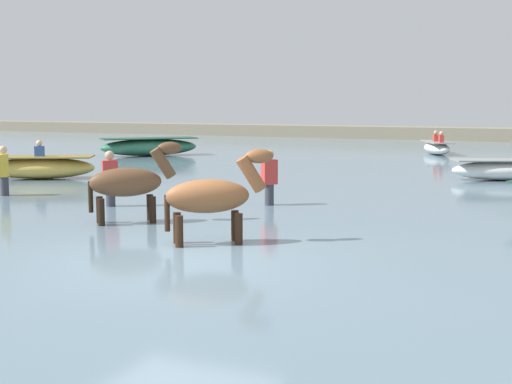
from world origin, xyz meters
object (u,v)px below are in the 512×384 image
at_px(boat_mid_outer, 149,147).
at_px(person_wading_close, 269,185).
at_px(boat_near_starboard, 437,148).
at_px(boat_distant_west, 40,167).
at_px(horse_trailing_chestnut, 212,199).
at_px(person_onlooker_right, 110,186).
at_px(person_wading_mid, 4,177).
at_px(horse_lead_bay, 130,185).
at_px(boat_distant_east, 503,170).

bearing_deg(boat_mid_outer, person_wading_close, -46.44).
bearing_deg(boat_near_starboard, boat_distant_west, -120.70).
height_order(horse_trailing_chestnut, boat_mid_outer, horse_trailing_chestnut).
bearing_deg(person_onlooker_right, boat_distant_west, 145.25).
xyz_separation_m(horse_trailing_chestnut, person_wading_mid, (-7.33, 2.96, -0.27)).
bearing_deg(boat_near_starboard, boat_mid_outer, -151.20).
relative_size(person_wading_close, person_onlooker_right, 1.00).
height_order(horse_lead_bay, horse_trailing_chestnut, horse_lead_bay).
xyz_separation_m(horse_lead_bay, horse_trailing_chestnut, (2.33, -1.06, -0.00)).
bearing_deg(boat_distant_west, boat_distant_east, 23.30).
xyz_separation_m(boat_near_starboard, person_wading_mid, (-7.02, -18.25, 0.16)).
bearing_deg(person_wading_mid, horse_lead_bay, -20.76).
height_order(boat_mid_outer, boat_near_starboard, boat_near_starboard).
bearing_deg(boat_distant_east, horse_trailing_chestnut, -105.92).
height_order(boat_mid_outer, boat_distant_west, boat_distant_west).
bearing_deg(person_onlooker_right, boat_near_starboard, 79.01).
height_order(boat_distant_east, person_onlooker_right, person_onlooker_right).
height_order(boat_near_starboard, person_onlooker_right, person_onlooker_right).
distance_m(boat_mid_outer, boat_distant_east, 15.03).
height_order(person_wading_close, person_onlooker_right, same).
xyz_separation_m(horse_trailing_chestnut, person_wading_close, (-0.87, 4.22, -0.27)).
distance_m(horse_trailing_chestnut, person_wading_mid, 7.91).
xyz_separation_m(boat_near_starboard, person_onlooker_right, (-3.61, -18.61, 0.16)).
bearing_deg(boat_distant_east, horse_lead_bay, -118.08).
height_order(boat_distant_west, boat_near_starboard, boat_distant_west).
xyz_separation_m(boat_distant_west, boat_near_starboard, (8.88, 14.95, -0.05)).
xyz_separation_m(horse_lead_bay, boat_distant_west, (-6.87, 5.20, -0.39)).
relative_size(boat_distant_west, person_wading_mid, 2.05).
relative_size(person_wading_mid, person_wading_close, 1.00).
bearing_deg(person_onlooker_right, horse_lead_bay, -43.98).
bearing_deg(horse_trailing_chestnut, boat_mid_outer, 126.64).
xyz_separation_m(boat_mid_outer, person_wading_mid, (3.95, -12.22, 0.07)).
bearing_deg(person_wading_mid, person_onlooker_right, -5.92).
bearing_deg(person_wading_close, person_wading_mid, -168.96).
bearing_deg(person_onlooker_right, boat_distant_east, 51.28).
relative_size(horse_trailing_chestnut, person_wading_close, 1.18).
bearing_deg(boat_distant_west, boat_near_starboard, 59.30).
bearing_deg(boat_near_starboard, horse_lead_bay, -95.70).
height_order(horse_lead_bay, boat_distant_west, horse_lead_bay).
bearing_deg(person_wading_mid, boat_near_starboard, 68.96).
distance_m(boat_mid_outer, person_wading_close, 15.12).
relative_size(boat_distant_west, boat_distant_east, 1.06).
relative_size(horse_lead_bay, boat_mid_outer, 0.49).
bearing_deg(boat_distant_east, boat_near_starboard, 110.82).
bearing_deg(person_onlooker_right, person_wading_close, 27.82).
distance_m(horse_lead_bay, person_wading_close, 3.49).
relative_size(boat_mid_outer, boat_distant_west, 1.17).
distance_m(boat_distant_west, person_onlooker_right, 6.41).
bearing_deg(boat_near_starboard, person_onlooker_right, -100.99).
bearing_deg(boat_distant_east, person_wading_mid, -140.81).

